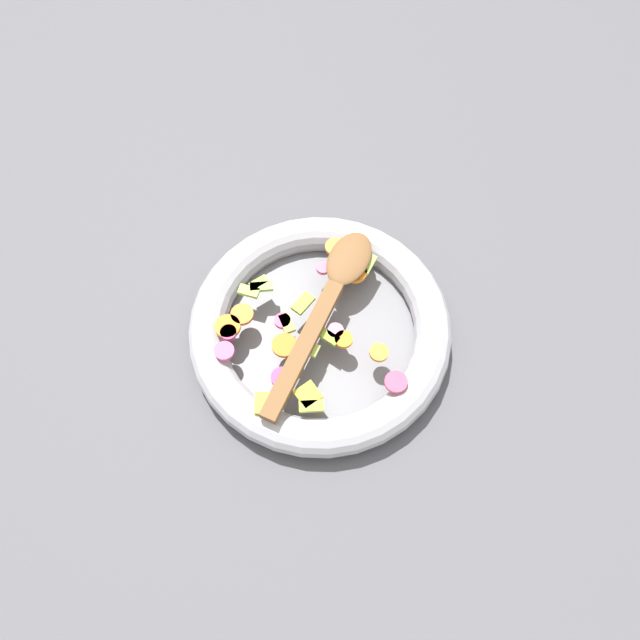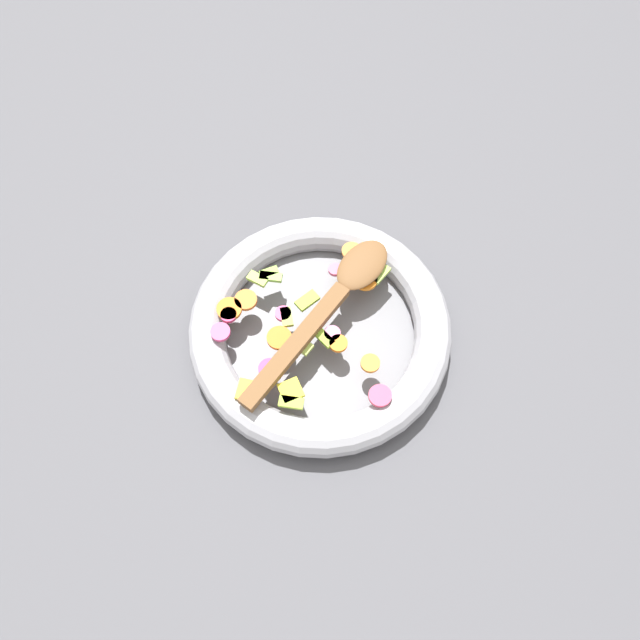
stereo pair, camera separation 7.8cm
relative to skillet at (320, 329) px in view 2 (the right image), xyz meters
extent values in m
plane|color=#4C4C51|center=(0.00, 0.00, -0.02)|extent=(4.00, 4.00, 0.00)
cylinder|color=slate|center=(0.00, 0.00, -0.02)|extent=(0.31, 0.31, 0.01)
torus|color=#9E9EA5|center=(0.00, 0.00, 0.00)|extent=(0.36, 0.36, 0.05)
cylinder|color=orange|center=(0.11, 0.05, 0.03)|extent=(0.05, 0.05, 0.01)
cylinder|color=orange|center=(-0.04, 0.02, 0.03)|extent=(0.03, 0.03, 0.01)
cylinder|color=orange|center=(0.03, 0.05, 0.03)|extent=(0.04, 0.04, 0.01)
cylinder|color=orange|center=(0.02, -0.11, 0.03)|extent=(0.04, 0.04, 0.01)
cylinder|color=orange|center=(-0.02, -0.08, 0.03)|extent=(0.04, 0.04, 0.01)
cylinder|color=orange|center=(-0.09, 0.02, 0.03)|extent=(0.04, 0.04, 0.01)
cylinder|color=orange|center=(0.00, -0.11, 0.03)|extent=(0.04, 0.04, 0.01)
cylinder|color=orange|center=(0.10, 0.03, 0.03)|extent=(0.04, 0.04, 0.01)
cube|color=#96BA38|center=(-0.03, 0.12, 0.03)|extent=(0.03, 0.03, 0.01)
cube|color=#A6D94F|center=(0.10, -0.01, 0.03)|extent=(0.03, 0.02, 0.01)
cube|color=#96CB51|center=(0.09, -0.02, 0.03)|extent=(0.03, 0.02, 0.01)
cube|color=#8EB234|center=(0.03, -0.01, 0.03)|extent=(0.03, 0.04, 0.01)
cube|color=#A3BD45|center=(0.04, 0.02, 0.03)|extent=(0.03, 0.03, 0.01)
cube|color=#89B632|center=(-0.02, 0.02, 0.03)|extent=(0.03, 0.02, 0.01)
cube|color=#A6CB52|center=(-0.03, -0.10, 0.03)|extent=(0.02, 0.03, 0.01)
cube|color=#B2CE58|center=(0.00, 0.04, 0.03)|extent=(0.03, 0.02, 0.01)
cube|color=#8BC044|center=(0.10, -0.03, 0.03)|extent=(0.03, 0.03, 0.01)
cube|color=#A6D358|center=(0.00, -0.13, 0.03)|extent=(0.02, 0.02, 0.01)
cylinder|color=#CA2F6E|center=(0.02, 0.09, 0.03)|extent=(0.04, 0.04, 0.01)
cylinder|color=#D9437C|center=(0.05, 0.02, 0.03)|extent=(0.03, 0.03, 0.01)
cylinder|color=#DF567C|center=(0.02, -0.08, 0.03)|extent=(0.02, 0.02, 0.01)
cylinder|color=#D3427A|center=(0.10, 0.08, 0.03)|extent=(0.04, 0.04, 0.01)
cylinder|color=#DB3E5F|center=(-0.12, 0.05, 0.03)|extent=(0.03, 0.03, 0.01)
cylinder|color=#D86895|center=(-0.02, 0.01, 0.03)|extent=(0.03, 0.03, 0.01)
cylinder|color=#CA3161|center=(0.11, 0.06, 0.03)|extent=(0.03, 0.03, 0.01)
cube|color=yellow|center=(0.03, 0.13, 0.03)|extent=(0.03, 0.03, 0.01)
cube|color=yellow|center=(-0.02, 0.10, 0.03)|extent=(0.04, 0.04, 0.01)
cube|color=brown|center=(0.01, 0.05, 0.04)|extent=(0.04, 0.21, 0.01)
ellipsoid|color=brown|center=(-0.01, -0.10, 0.04)|extent=(0.06, 0.10, 0.01)
camera|label=1|loc=(-0.12, 0.35, 0.77)|focal=35.00mm
camera|label=2|loc=(-0.19, 0.31, 0.77)|focal=35.00mm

